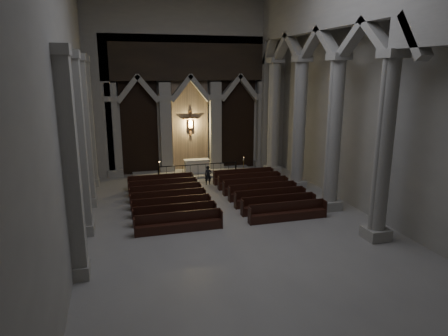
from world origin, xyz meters
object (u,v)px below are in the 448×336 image
at_px(altar_rail, 198,169).
at_px(candle_stand_right, 243,171).
at_px(candle_stand_left, 160,176).
at_px(worshipper, 208,175).
at_px(altar, 197,166).
at_px(pews, 217,198).

bearing_deg(altar_rail, candle_stand_right, -1.19).
bearing_deg(candle_stand_left, worshipper, -30.64).
height_order(candle_stand_left, candle_stand_right, candle_stand_right).
relative_size(altar, candle_stand_right, 1.33).
relative_size(pews, worshipper, 7.62).
relative_size(altar_rail, candle_stand_left, 4.06).
distance_m(altar, candle_stand_right, 3.37).
bearing_deg(altar, candle_stand_right, -25.66).
xyz_separation_m(altar, candle_stand_right, (3.03, -1.46, -0.24)).
bearing_deg(altar_rail, candle_stand_left, 175.09).
relative_size(candle_stand_right, pews, 0.14).
relative_size(altar_rail, pews, 0.57).
distance_m(altar, candle_stand_left, 2.99).
distance_m(altar_rail, candle_stand_right, 3.23).
height_order(candle_stand_right, worshipper, candle_stand_right).
xyz_separation_m(altar, worshipper, (0.17, -2.89, 0.01)).
height_order(altar, candle_stand_right, candle_stand_right).
height_order(candle_stand_left, pews, candle_stand_left).
bearing_deg(altar_rail, altar, 82.66).
distance_m(candle_stand_left, candle_stand_right, 5.77).
xyz_separation_m(candle_stand_left, pews, (2.56, -5.36, -0.07)).
bearing_deg(candle_stand_right, candle_stand_left, 177.16).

